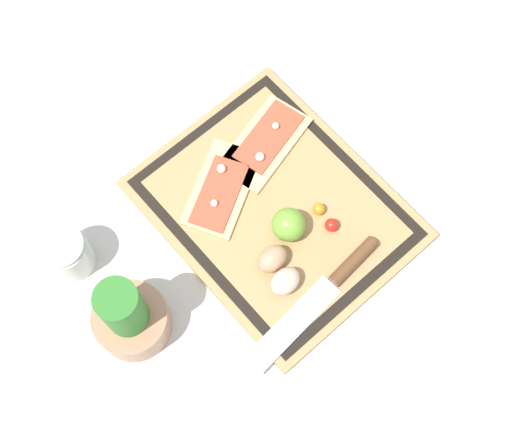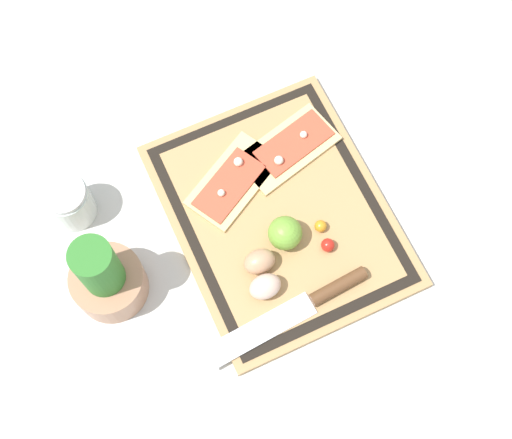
# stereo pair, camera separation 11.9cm
# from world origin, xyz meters

# --- Properties ---
(ground_plane) EXTENTS (6.00, 6.00, 0.00)m
(ground_plane) POSITION_xyz_m (0.00, 0.00, 0.00)
(ground_plane) COLOR silver
(cutting_board) EXTENTS (0.44, 0.35, 0.02)m
(cutting_board) POSITION_xyz_m (0.00, 0.00, 0.01)
(cutting_board) COLOR tan
(cutting_board) RESTS_ON ground_plane
(pizza_slice_near) EXTENTS (0.13, 0.19, 0.02)m
(pizza_slice_near) POSITION_xyz_m (0.10, -0.07, 0.02)
(pizza_slice_near) COLOR #DBBC7F
(pizza_slice_near) RESTS_ON cutting_board
(pizza_slice_far) EXTENTS (0.16, 0.19, 0.02)m
(pizza_slice_far) POSITION_xyz_m (0.08, 0.05, 0.02)
(pizza_slice_far) COLOR #DBBC7F
(pizza_slice_far) RESTS_ON cutting_board
(knife) EXTENTS (0.05, 0.29, 0.02)m
(knife) POSITION_xyz_m (-0.16, 0.02, 0.03)
(knife) COLOR silver
(knife) RESTS_ON cutting_board
(egg_brown) EXTENTS (0.04, 0.05, 0.04)m
(egg_brown) POSITION_xyz_m (-0.07, 0.07, 0.04)
(egg_brown) COLOR tan
(egg_brown) RESTS_ON cutting_board
(egg_pink) EXTENTS (0.04, 0.05, 0.04)m
(egg_pink) POSITION_xyz_m (-0.11, 0.08, 0.04)
(egg_pink) COLOR beige
(egg_pink) RESTS_ON cutting_board
(lime) EXTENTS (0.06, 0.06, 0.06)m
(lime) POSITION_xyz_m (-0.05, 0.01, 0.05)
(lime) COLOR #70A838
(lime) RESTS_ON cutting_board
(cherry_tomato_red) EXTENTS (0.02, 0.02, 0.02)m
(cherry_tomato_red) POSITION_xyz_m (-0.09, -0.05, 0.03)
(cherry_tomato_red) COLOR red
(cherry_tomato_red) RESTS_ON cutting_board
(cherry_tomato_yellow) EXTENTS (0.02, 0.02, 0.02)m
(cherry_tomato_yellow) POSITION_xyz_m (-0.05, -0.05, 0.03)
(cherry_tomato_yellow) COLOR orange
(cherry_tomato_yellow) RESTS_ON cutting_board
(herb_pot) EXTENTS (0.12, 0.12, 0.18)m
(herb_pot) POSITION_xyz_m (-0.00, 0.31, 0.06)
(herb_pot) COLOR #AD7A5B
(herb_pot) RESTS_ON ground_plane
(sauce_jar) EXTENTS (0.08, 0.08, 0.09)m
(sauce_jar) POSITION_xyz_m (0.16, 0.32, 0.04)
(sauce_jar) COLOR silver
(sauce_jar) RESTS_ON ground_plane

